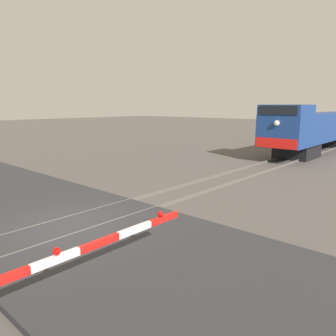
% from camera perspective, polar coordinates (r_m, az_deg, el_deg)
% --- Properties ---
extents(ground_plane, '(160.00, 160.00, 0.00)m').
position_cam_1_polar(ground_plane, '(10.77, -16.86, -10.20)').
color(ground_plane, '#514C47').
extents(rail_track_left, '(0.08, 80.00, 0.15)m').
position_cam_1_polar(rail_track_left, '(11.33, -18.80, -8.85)').
color(rail_track_left, '#59544C').
rests_on(rail_track_left, ground_plane).
extents(rail_track_right, '(0.08, 80.00, 0.15)m').
position_cam_1_polar(rail_track_right, '(10.17, -14.73, -10.91)').
color(rail_track_right, '#59544C').
rests_on(rail_track_right, ground_plane).
extents(road_surface, '(36.00, 6.29, 0.15)m').
position_cam_1_polar(road_surface, '(10.74, -16.88, -9.83)').
color(road_surface, '#2D2D30').
rests_on(road_surface, ground_plane).
extents(locomotive, '(2.92, 17.27, 3.86)m').
position_cam_1_polar(locomotive, '(29.71, 24.94, 6.42)').
color(locomotive, black).
rests_on(locomotive, ground_plane).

